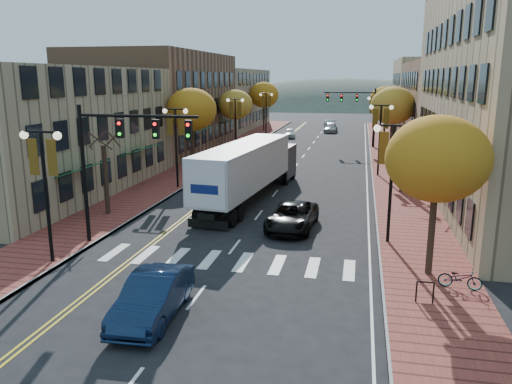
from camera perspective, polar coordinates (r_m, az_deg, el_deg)
The scene contains 32 objects.
ground at distance 21.52m, azimuth -5.11°, elevation -9.69°, with size 200.00×200.00×0.00m, color black.
sidewalk_left at distance 54.21m, azimuth -4.27°, elevation 4.25°, with size 4.00×85.00×0.15m, color brown.
sidewalk_right at distance 52.21m, azimuth 15.12°, elevation 3.50°, with size 4.00×85.00×0.15m, color brown.
building_left_near at distance 39.51m, azimuth -23.82°, elevation 6.41°, with size 12.00×22.00×9.00m, color #9E8966.
building_left_mid at distance 59.62m, azimuth -10.94°, elevation 10.09°, with size 12.00×24.00×11.00m, color brown.
building_left_far at distance 83.26m, azimuth -4.21°, elevation 10.53°, with size 12.00×26.00×9.50m, color #9E8966.
building_right_mid at distance 62.34m, azimuth 23.78°, elevation 8.89°, with size 15.00×24.00×10.00m, color brown.
building_right_far at distance 83.96m, azimuth 20.81°, elevation 10.27°, with size 15.00×20.00×11.00m, color #9E8966.
tree_left_a at distance 31.40m, azimuth -16.77°, elevation 1.36°, with size 0.28×0.28×4.20m.
tree_left_b at distance 45.57m, azimuth -7.37°, elevation 9.32°, with size 4.48×4.48×7.21m.
tree_left_c at distance 60.91m, azimuth -2.37°, elevation 9.95°, with size 4.16×4.16×6.69m.
tree_left_d at distance 78.44m, azimuth 0.90°, elevation 11.04°, with size 4.61×4.61×7.42m.
tree_right_a at distance 21.44m, azimuth 20.03°, elevation 3.55°, with size 4.16×4.16×6.69m.
tree_right_b at distance 37.58m, azimuth 16.43°, elevation 3.23°, with size 0.28×0.28×4.20m.
tree_right_c at distance 53.13m, azimuth 15.38°, elevation 9.48°, with size 4.48×4.48×7.21m.
tree_right_d at distance 69.10m, azimuth 14.63°, elevation 10.10°, with size 4.35×4.35×7.00m.
lamp_left_a at distance 23.57m, azimuth -23.07°, elevation 2.21°, with size 1.96×0.36×6.05m.
lamp_left_b at distance 37.66m, azimuth -9.15°, elevation 6.75°, with size 1.96×0.36×6.05m.
lamp_left_c at distance 54.78m, azimuth -2.38°, elevation 8.81°, with size 1.96×0.36×6.05m.
lamp_left_d at distance 72.33m, azimuth 1.16°, elevation 9.83°, with size 1.96×0.36×6.05m.
lamp_right_a at distance 25.33m, azimuth 15.33°, elevation 3.48°, with size 1.96×0.36×6.05m.
lamp_right_b at distance 43.18m, azimuth 14.02°, elevation 7.31°, with size 1.96×0.36×6.05m.
lamp_right_c at distance 61.12m, azimuth 13.48°, elevation 8.90°, with size 1.96×0.36×6.05m.
traffic_mast_near at distance 24.97m, azimuth -15.46°, elevation 4.80°, with size 6.10×0.35×7.00m.
traffic_mast_far at distance 61.06m, azimuth 11.59°, elevation 9.58°, with size 6.10×0.34×7.00m.
semi_truck at distance 34.09m, azimuth -0.61°, elevation 2.96°, with size 4.23×16.19×4.00m.
navy_sedan at distance 18.20m, azimuth -11.70°, elevation -11.61°, with size 1.66×4.77×1.57m, color #0E1D38.
black_suv at distance 27.86m, azimuth 4.15°, elevation -2.78°, with size 2.39×5.19×1.44m, color black.
car_far_white at distance 70.43m, azimuth 3.86°, elevation 6.75°, with size 1.54×3.83×1.31m, color silver.
car_far_silver at distance 77.93m, azimuth 8.54°, elevation 7.23°, with size 1.82×4.47×1.30m, color #93939A.
car_far_oncoming at distance 82.90m, azimuth 8.47°, elevation 7.66°, with size 1.64×4.71×1.55m, color #A5A4AC.
bicycle at distance 21.43m, azimuth 22.30°, elevation -9.09°, with size 0.57×1.64×0.86m, color gray.
Camera 1 is at (5.91, -18.97, 8.28)m, focal length 35.00 mm.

